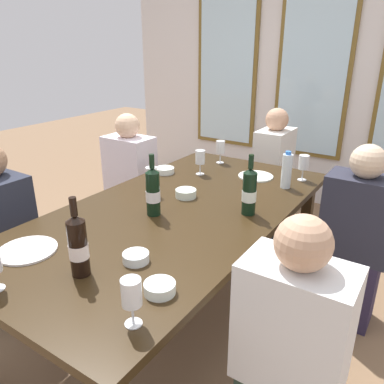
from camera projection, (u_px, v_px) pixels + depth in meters
ground_plane at (178, 316)px, 2.42m from camera, size 12.00×12.00×0.00m
back_wall_with_windows at (316, 60)px, 3.68m from camera, size 4.30×0.10×2.90m
dining_table at (177, 219)px, 2.17m from camera, size 1.10×2.16×0.74m
white_plate_0 at (256, 176)px, 2.65m from camera, size 0.24×0.24×0.01m
white_plate_1 at (27, 250)px, 1.71m from camera, size 0.26×0.26×0.01m
wine_bottle_0 at (249, 191)px, 2.04m from camera, size 0.08×0.08×0.33m
wine_bottle_1 at (78, 245)px, 1.50m from camera, size 0.08×0.08×0.33m
wine_bottle_2 at (153, 192)px, 2.03m from camera, size 0.08×0.08×0.34m
tasting_bowl_0 at (186, 193)px, 2.30m from camera, size 0.13×0.13×0.05m
tasting_bowl_1 at (160, 288)px, 1.42m from camera, size 0.12×0.12×0.04m
tasting_bowl_2 at (136, 257)px, 1.62m from camera, size 0.11×0.11×0.04m
tasting_bowl_3 at (165, 170)px, 2.72m from camera, size 0.13×0.13×0.04m
water_bottle at (287, 171)px, 2.42m from camera, size 0.06×0.06×0.24m
wine_glass_0 at (304, 163)px, 2.55m from camera, size 0.07×0.07×0.17m
wine_glass_1 at (131, 294)px, 1.23m from camera, size 0.07×0.07×0.17m
wine_glass_2 at (220, 148)px, 2.92m from camera, size 0.07×0.07×0.17m
wine_glass_3 at (151, 176)px, 2.31m from camera, size 0.07×0.07×0.17m
wine_glass_5 at (200, 158)px, 2.66m from camera, size 0.07×0.07×0.17m
seated_person_0 at (5, 240)px, 2.24m from camera, size 0.38×0.24×1.11m
seated_person_1 at (289, 361)px, 1.40m from camera, size 0.38×0.24×1.11m
seated_person_2 at (131, 186)px, 3.10m from camera, size 0.38×0.24×1.11m
seated_person_3 at (354, 242)px, 2.23m from camera, size 0.38×0.24×1.11m
seated_person_4 at (272, 176)px, 3.33m from camera, size 0.24×0.38×1.11m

